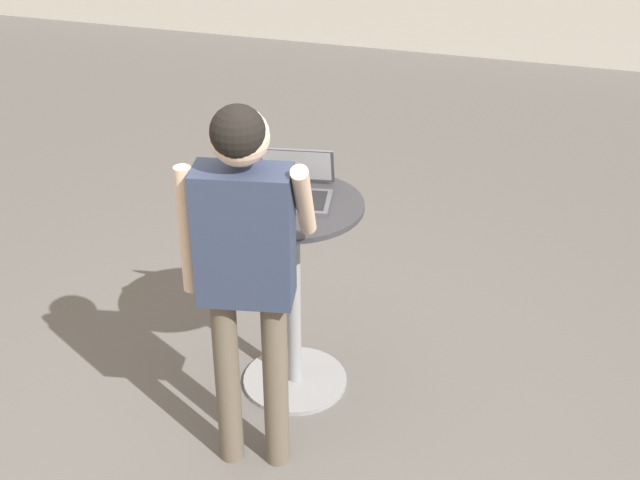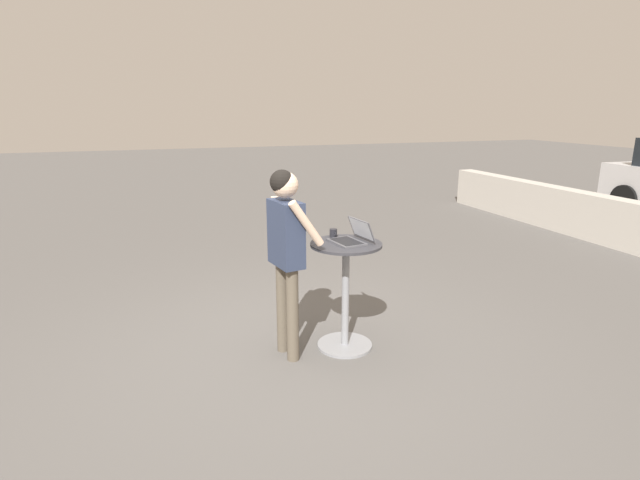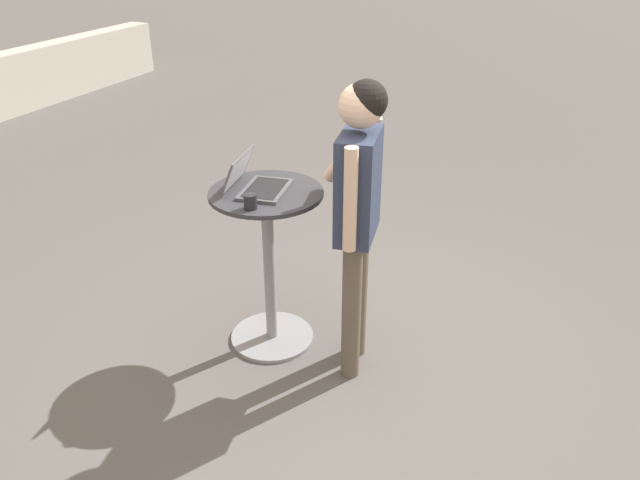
{
  "view_description": "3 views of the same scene",
  "coord_description": "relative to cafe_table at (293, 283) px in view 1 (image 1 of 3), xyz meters",
  "views": [
    {
      "loc": [
        1.15,
        -2.91,
        2.92
      ],
      "look_at": [
        0.19,
        0.44,
        0.9
      ],
      "focal_mm": 50.0,
      "sensor_mm": 36.0,
      "label": 1
    },
    {
      "loc": [
        4.11,
        -1.19,
        2.24
      ],
      "look_at": [
        -0.21,
        0.33,
        1.02
      ],
      "focal_mm": 28.0,
      "sensor_mm": 36.0,
      "label": 2
    },
    {
      "loc": [
        -2.84,
        -1.09,
        2.45
      ],
      "look_at": [
        -0.1,
        0.1,
        0.87
      ],
      "focal_mm": 35.0,
      "sensor_mm": 36.0,
      "label": 3
    }
  ],
  "objects": [
    {
      "name": "coffee_mug",
      "position": [
        -0.24,
        -0.03,
        0.47
      ],
      "size": [
        0.1,
        0.07,
        0.08
      ],
      "color": "#232328",
      "rests_on": "cafe_table"
    },
    {
      "name": "ground_plane",
      "position": [
        -0.04,
        -0.5,
        -0.61
      ],
      "size": [
        50.0,
        50.0,
        0.0
      ],
      "primitive_type": "plane",
      "color": "#5B5956"
    },
    {
      "name": "standing_person",
      "position": [
        -0.02,
        -0.57,
        0.5
      ],
      "size": [
        0.53,
        0.42,
        1.73
      ],
      "color": "brown",
      "rests_on": "ground_plane"
    },
    {
      "name": "cafe_table",
      "position": [
        0.0,
        0.0,
        0.0
      ],
      "size": [
        0.66,
        0.66,
        1.04
      ],
      "color": "gray",
      "rests_on": "ground_plane"
    },
    {
      "name": "pavement_kerb",
      "position": [
        -0.04,
        5.6,
        -0.21
      ],
      "size": [
        12.09,
        0.35,
        0.79
      ],
      "color": "beige",
      "rests_on": "ground_plane"
    },
    {
      "name": "laptop",
      "position": [
        -0.01,
        0.06,
        0.47
      ],
      "size": [
        0.4,
        0.38,
        0.21
      ],
      "color": "#515156",
      "rests_on": "cafe_table"
    }
  ]
}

